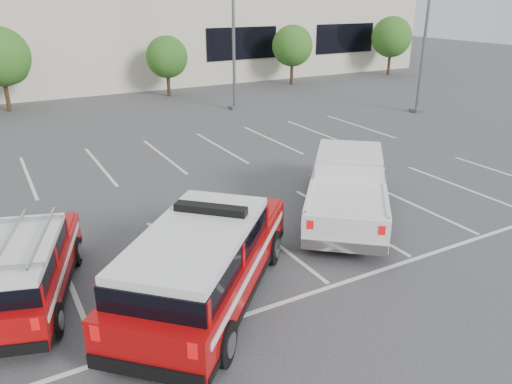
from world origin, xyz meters
TOP-DOWN VIEW (x-y plane):
  - ground at (0.00, 0.00)m, footprint 120.00×120.00m
  - stall_markings at (0.00, 4.50)m, footprint 23.00×15.00m
  - convention_building at (0.18, 31.86)m, footprint 60.00×16.99m
  - tree_mid_left at (-4.91, 22.05)m, footprint 3.37×3.37m
  - tree_mid_right at (5.09, 22.05)m, footprint 2.77×2.77m
  - tree_right at (15.09, 22.05)m, footprint 3.07×3.07m
  - tree_far_right at (25.09, 22.05)m, footprint 3.37×3.37m
  - light_pole_mid at (7.00, 16.00)m, footprint 0.90×0.60m
  - light_pole_right at (16.00, 10.00)m, footprint 0.90×0.60m
  - fire_chief_suv at (-2.85, -1.95)m, footprint 5.82×5.91m
  - white_pickup at (2.97, 0.34)m, footprint 5.79×6.32m
  - ladder_suv at (-6.37, -0.04)m, footprint 3.16×4.98m

SIDE VIEW (x-z plane):
  - ground at x=0.00m, z-range 0.00..0.00m
  - stall_markings at x=0.00m, z-range 0.00..0.01m
  - ladder_suv at x=-6.37m, z-range -0.18..1.65m
  - white_pickup at x=2.97m, z-range -0.20..1.76m
  - fire_chief_suv at x=-2.85m, z-range -0.20..1.95m
  - tree_mid_right at x=5.09m, z-range 0.51..4.50m
  - tree_right at x=15.09m, z-range 0.56..4.98m
  - tree_mid_left at x=-4.91m, z-range 0.62..5.46m
  - tree_far_right at x=25.09m, z-range 0.62..5.46m
  - convention_building at x=0.18m, z-range -1.88..11.32m
  - light_pole_mid at x=7.00m, z-range 0.07..10.31m
  - light_pole_right at x=16.00m, z-range 0.07..10.31m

